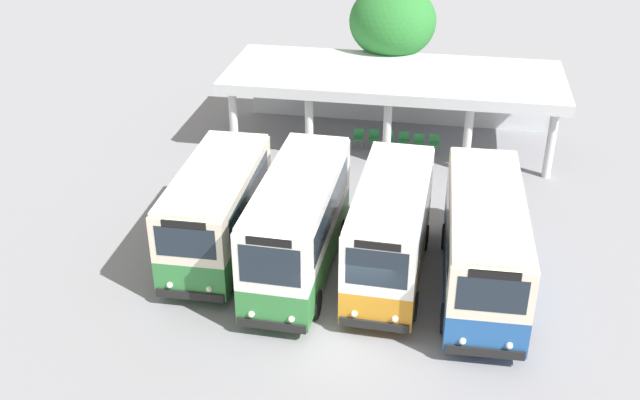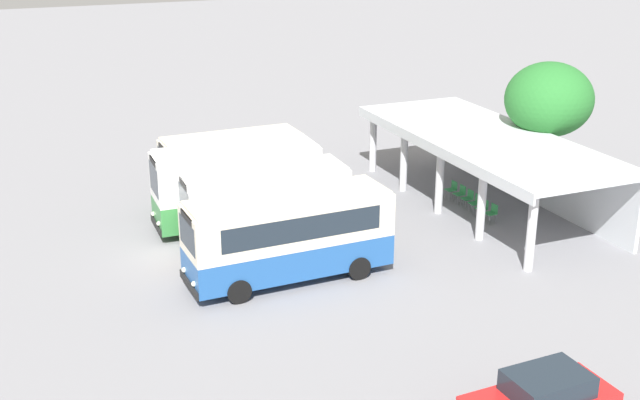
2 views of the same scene
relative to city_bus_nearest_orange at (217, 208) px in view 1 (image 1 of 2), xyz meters
The scene contains 13 objects.
ground_plane 6.48m from the city_bus_nearest_orange, 35.88° to the right, with size 180.00×180.00×0.00m, color gray.
city_bus_nearest_orange is the anchor object (origin of this frame).
city_bus_second_in_row 3.06m from the city_bus_nearest_orange, 13.85° to the right, with size 2.43×7.25×3.59m.
city_bus_middle_cream 5.95m from the city_bus_nearest_orange, ahead, with size 2.44×6.75×3.46m.
city_bus_fourth_amber 8.92m from the city_bus_nearest_orange, ahead, with size 2.58×7.82×3.32m.
terminal_canopy 12.27m from the city_bus_nearest_orange, 65.87° to the left, with size 14.82×5.85×3.40m.
waiting_chair_end_by_column 10.51m from the city_bus_nearest_orange, 69.81° to the left, with size 0.46×0.46×0.86m.
waiting_chair_second_from_end 10.80m from the city_bus_nearest_orange, 66.46° to the left, with size 0.46×0.46×0.86m.
waiting_chair_middle_seat 11.08m from the city_bus_nearest_orange, 63.19° to the left, with size 0.46×0.46×0.86m.
waiting_chair_fourth_seat 11.38m from the city_bus_nearest_orange, 60.04° to the left, with size 0.46×0.46×0.86m.
waiting_chair_fifth_seat 11.66m from the city_bus_nearest_orange, 56.90° to the left, with size 0.46×0.46×0.86m.
waiting_chair_far_end_seat 12.07m from the city_bus_nearest_orange, 54.26° to the left, with size 0.46×0.46×0.86m.
roadside_tree_behind_canopy 15.20m from the city_bus_nearest_orange, 72.26° to the left, with size 4.14×4.14×6.42m.
Camera 1 is at (2.29, -17.64, 14.18)m, focal length 42.13 mm.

